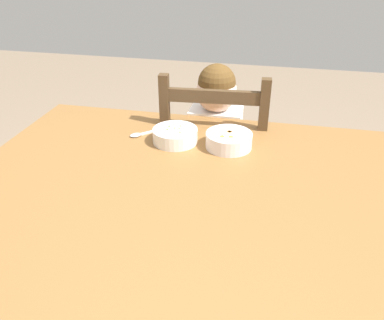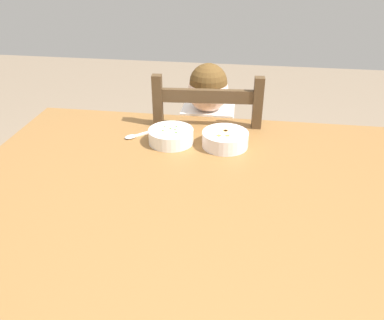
% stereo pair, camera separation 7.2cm
% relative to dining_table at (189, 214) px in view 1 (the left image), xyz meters
% --- Properties ---
extents(dining_table, '(1.42, 1.09, 0.76)m').
position_rel_dining_table_xyz_m(dining_table, '(0.00, 0.00, 0.00)').
color(dining_table, brown).
rests_on(dining_table, ground).
extents(dining_chair, '(0.45, 0.45, 0.96)m').
position_rel_dining_table_xyz_m(dining_chair, '(-0.02, 0.59, -0.21)').
color(dining_chair, '#4A351F').
rests_on(dining_chair, ground).
extents(child_figure, '(0.32, 0.31, 0.96)m').
position_rel_dining_table_xyz_m(child_figure, '(-0.02, 0.59, -0.03)').
color(child_figure, white).
rests_on(child_figure, ground).
extents(bowl_of_peas, '(0.16, 0.16, 0.05)m').
position_rel_dining_table_xyz_m(bowl_of_peas, '(-0.12, 0.29, 0.12)').
color(bowl_of_peas, white).
rests_on(bowl_of_peas, dining_table).
extents(bowl_of_carrots, '(0.16, 0.16, 0.05)m').
position_rel_dining_table_xyz_m(bowl_of_carrots, '(0.08, 0.29, 0.12)').
color(bowl_of_carrots, white).
rests_on(bowl_of_carrots, dining_table).
extents(spoon, '(0.11, 0.11, 0.01)m').
position_rel_dining_table_xyz_m(spoon, '(-0.26, 0.32, 0.09)').
color(spoon, silver).
rests_on(spoon, dining_table).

